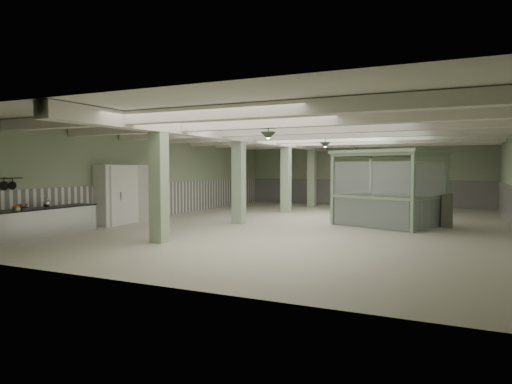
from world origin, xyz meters
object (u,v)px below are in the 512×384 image
at_px(guard_booth, 389,176).
at_px(filing_cabinet, 446,211).
at_px(prep_counter, 33,223).
at_px(walkin_cooler, 124,193).

relative_size(guard_booth, filing_cabinet, 3.56).
bearing_deg(prep_counter, walkin_cooler, 91.15).
bearing_deg(filing_cabinet, guard_booth, -179.88).
distance_m(prep_counter, walkin_cooler, 4.26).
distance_m(walkin_cooler, filing_cabinet, 12.19).
xyz_separation_m(prep_counter, filing_cabinet, (11.40, 8.25, 0.14)).
bearing_deg(guard_booth, filing_cabinet, 28.16).
xyz_separation_m(walkin_cooler, guard_booth, (9.49, 3.77, 0.70)).
height_order(walkin_cooler, guard_booth, guard_booth).
bearing_deg(walkin_cooler, filing_cabinet, 19.41).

